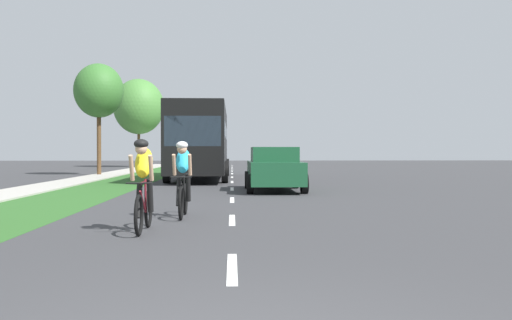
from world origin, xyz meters
name	(u,v)px	position (x,y,z in m)	size (l,w,h in m)	color
ground_plane	(232,184)	(0.00, 20.00, 0.00)	(120.00, 120.00, 0.00)	#38383A
grass_verge	(115,184)	(-4.83, 20.00, 0.00)	(2.73, 70.00, 0.01)	#2D6026
sidewalk_concrete	(60,184)	(-7.11, 20.00, 0.00)	(1.83, 70.00, 0.10)	#B2ADA3
lane_markings_center	(232,179)	(0.00, 24.00, 0.00)	(0.12, 53.13, 0.01)	white
cyclist_lead	(143,184)	(-1.51, 6.05, 0.81)	(0.42, 1.72, 1.58)	black
cyclist_trailing	(183,178)	(-1.02, 8.15, 0.81)	(0.42, 1.72, 1.58)	black
sedan_dark_green	(274,169)	(1.46, 15.97, 0.77)	(1.98, 4.30, 1.52)	#194C2D
bus_black	(201,139)	(-1.56, 24.63, 1.98)	(2.78, 11.60, 3.48)	black
street_tree_near	(99,91)	(-7.62, 29.12, 4.82)	(2.81, 2.81, 6.39)	brown
street_tree_far	(139,107)	(-8.07, 45.74, 5.23)	(4.34, 4.34, 7.63)	brown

